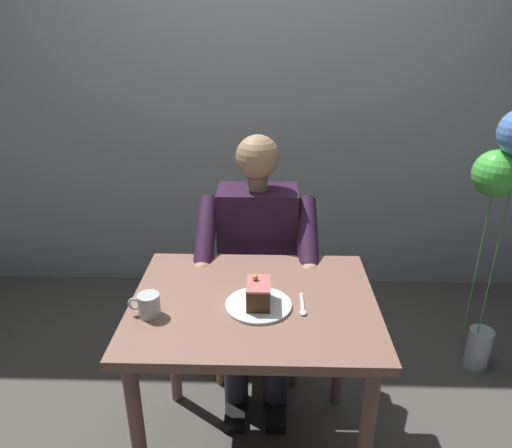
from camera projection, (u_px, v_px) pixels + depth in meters
The scene contains 9 objects.
cafe_rear_panel at pixel (262, 51), 2.71m from camera, with size 6.40×0.12×3.00m, color #A5ABB2.
dining_table at pixel (254, 325), 1.70m from camera, with size 0.87×0.70×0.74m.
chair at pixel (258, 274), 2.36m from camera, with size 0.42×0.42×0.88m.
seated_person at pixel (257, 265), 2.14m from camera, with size 0.53×0.58×1.21m.
dessert_plate at pixel (258, 305), 1.62m from camera, with size 0.23×0.23×0.01m, color white.
cake_slice at pixel (258, 293), 1.60m from camera, with size 0.08×0.12×0.10m.
coffee_cup at pixel (148, 305), 1.55m from camera, with size 0.11×0.07×0.08m.
dessert_spoon at pixel (303, 307), 1.60m from camera, with size 0.03×0.14×0.01m.
balloon_display at pixel (504, 188), 2.04m from camera, with size 0.26×0.24×1.33m.
Camera 1 is at (-0.05, 1.41, 1.65)m, focal length 32.69 mm.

